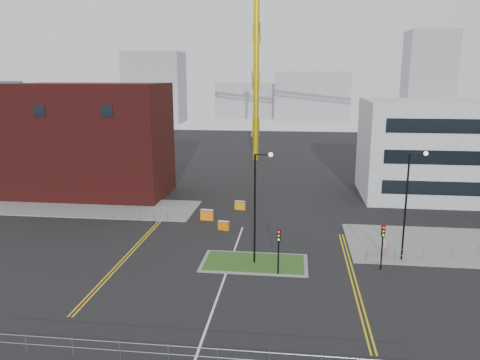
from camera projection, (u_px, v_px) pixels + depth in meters
The scene contains 27 objects.
ground at pixel (213, 310), 30.52m from camera, with size 200.00×200.00×0.00m, color black.
pavement_left at pixel (76, 207), 54.13m from camera, with size 28.00×8.00×0.12m, color slate.
island_kerb at pixel (254, 263), 38.02m from camera, with size 8.60×4.60×0.08m, color slate.
grass_island at pixel (254, 263), 38.02m from camera, with size 8.00×4.00×0.12m, color #1F4C19.
brick_building at pixel (71, 141), 58.79m from camera, with size 24.20×10.07×14.24m.
office_block at pixel (468, 150), 57.15m from camera, with size 25.00×12.20×12.00m.
tower_crane at pixel (290, 14), 76.08m from camera, with size 50.54×17.88×35.53m.
streetlamp_island at pixel (258, 199), 36.82m from camera, with size 1.46×0.36×9.18m.
streetlamp_right_near at pixel (409, 197), 37.36m from camera, with size 1.46×0.36×9.18m.
traffic_light_island at pixel (279, 243), 35.28m from camera, with size 0.28×0.33×3.65m.
traffic_light_right at pixel (383, 239), 36.29m from camera, with size 0.28×0.33×3.65m.
railing_front at pixel (193, 352), 24.53m from camera, with size 24.05×0.05×1.10m.
railing_left at pixel (140, 214), 49.06m from camera, with size 6.05×0.05×1.10m.
railing_right at pixel (478, 249), 39.10m from camera, with size 19.05×5.05×1.10m.
centre_line at pixel (218, 296), 32.45m from camera, with size 0.15×30.00×0.01m, color silver.
yellow_left_a at pixel (132, 249), 41.25m from camera, with size 0.12×24.00×0.01m, color gold.
yellow_left_b at pixel (136, 249), 41.21m from camera, with size 0.12×24.00×0.01m, color gold.
yellow_right_a at pixel (351, 278), 35.22m from camera, with size 0.12×20.00×0.01m, color gold.
yellow_right_b at pixel (355, 279), 35.19m from camera, with size 0.12×20.00×0.01m, color gold.
skyline_a at pixel (155, 88), 148.96m from camera, with size 18.00×12.00×22.00m, color gray.
skyline_b at pixel (312, 97), 153.51m from camera, with size 24.00×12.00×16.00m, color gray.
skyline_c at pixel (428, 78), 143.28m from camera, with size 14.00×12.00×28.00m, color gray.
skyline_d at pixel (260, 101), 165.72m from camera, with size 30.00×12.00×12.00m, color gray.
pedestrian at pixel (385, 246), 39.28m from camera, with size 0.68×0.44×1.86m, color tan.
barrier_left at pixel (224, 225), 46.11m from camera, with size 1.15×0.61×0.92m.
barrier_mid at pixel (207, 214), 49.27m from camera, with size 1.38×0.58×1.13m.
barrier_right at pixel (240, 205), 53.12m from camera, with size 1.23×0.61×0.99m.
Camera 1 is at (5.07, -27.49, 15.00)m, focal length 35.00 mm.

